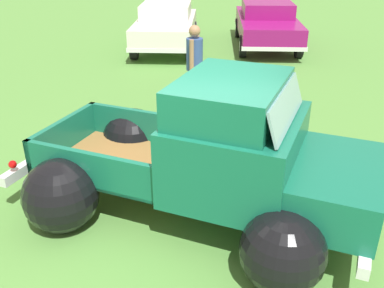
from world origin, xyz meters
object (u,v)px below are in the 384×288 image
at_px(spectator_0, 195,62).
at_px(vintage_pickup_truck, 216,166).
at_px(show_car_0, 166,25).
at_px(show_car_1, 267,22).

bearing_deg(spectator_0, vintage_pickup_truck, -70.66).
height_order(show_car_0, spectator_0, spectator_0).
bearing_deg(show_car_1, vintage_pickup_truck, -9.75).
height_order(show_car_1, spectator_0, spectator_0).
bearing_deg(spectator_0, show_car_1, 83.03).
height_order(vintage_pickup_truck, spectator_0, vintage_pickup_truck).
relative_size(show_car_1, spectator_0, 2.63).
distance_m(show_car_0, spectator_0, 5.47).
xyz_separation_m(vintage_pickup_truck, show_car_0, (-2.16, 9.14, 0.02)).
bearing_deg(show_car_1, spectator_0, -19.82).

